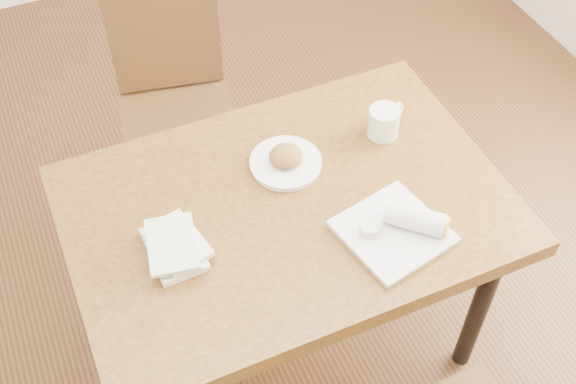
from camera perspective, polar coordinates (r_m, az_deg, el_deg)
name	(u,v)px	position (r m, az deg, el deg)	size (l,w,h in m)	color
ground	(288,336)	(2.69, 0.00, -11.30)	(4.00, 5.00, 0.01)	#472814
table	(288,221)	(2.13, 0.00, -2.28)	(1.26, 0.86, 0.75)	brown
chair_far	(174,93)	(2.75, -9.00, 7.76)	(0.49, 0.49, 0.95)	#4D3316
plate_scone	(286,160)	(2.16, -0.18, 2.51)	(0.22, 0.22, 0.07)	white
coffee_mug	(385,121)	(2.26, 7.65, 5.60)	(0.14, 0.10, 0.10)	white
plate_burrito	(400,228)	(2.01, 8.83, -2.81)	(0.31, 0.31, 0.09)	white
book_stack	(175,246)	(1.97, -8.95, -4.25)	(0.18, 0.22, 0.05)	white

